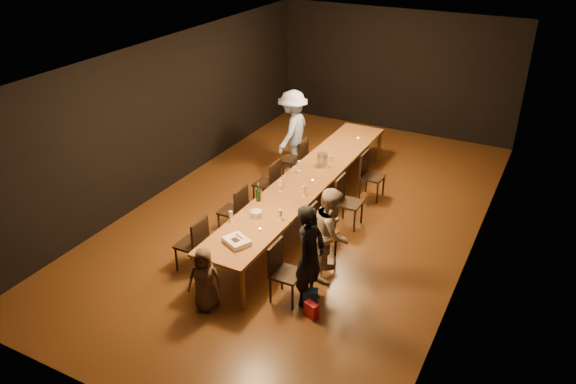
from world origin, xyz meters
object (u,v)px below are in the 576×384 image
at_px(chair_right_1, 321,234).
at_px(plate_stack, 256,214).
at_px(child, 205,280).
at_px(ice_bucket, 322,159).
at_px(chair_right_3, 373,176).
at_px(woman_tan, 332,233).
at_px(man_blue, 293,131).
at_px(champagne_bottle, 258,192).
at_px(table, 307,181).
at_px(chair_left_1, 232,210).
at_px(woman_birthday, 310,256).
at_px(chair_right_2, 349,202).
at_px(chair_left_2, 266,183).
at_px(chair_right_0, 287,273).
at_px(birthday_cake, 237,241).
at_px(chair_left_0, 191,244).
at_px(chair_left_3, 295,160).

xyz_separation_m(chair_right_1, plate_stack, (-0.96, -0.43, 0.34)).
height_order(child, ice_bucket, child).
bearing_deg(chair_right_3, woman_tan, 6.34).
height_order(chair_right_1, man_blue, man_blue).
bearing_deg(ice_bucket, champagne_bottle, -100.83).
relative_size(table, chair_left_1, 6.45).
relative_size(woman_birthday, child, 1.56).
bearing_deg(chair_right_2, plate_stack, -30.61).
distance_m(chair_right_1, woman_birthday, 1.16).
height_order(chair_left_1, man_blue, man_blue).
xyz_separation_m(chair_left_1, woman_tan, (2.00, -0.30, 0.28)).
bearing_deg(chair_right_2, chair_left_1, -54.78).
bearing_deg(chair_left_1, ice_bucket, -24.19).
distance_m(chair_left_2, plate_stack, 1.82).
relative_size(table, chair_right_0, 6.45).
relative_size(chair_right_2, chair_left_1, 1.00).
xyz_separation_m(chair_right_0, chair_right_3, (0.00, 3.60, 0.00)).
bearing_deg(birthday_cake, woman_tan, 65.04).
bearing_deg(chair_left_0, chair_right_3, -25.28).
height_order(woman_birthday, man_blue, man_blue).
bearing_deg(chair_right_0, chair_left_1, -125.22).
bearing_deg(birthday_cake, man_blue, 131.00).
height_order(man_blue, birthday_cake, man_blue).
distance_m(table, chair_right_2, 0.88).
distance_m(chair_right_1, child, 2.13).
xyz_separation_m(chair_right_0, woman_birthday, (0.30, 0.12, 0.32)).
bearing_deg(chair_left_2, man_blue, 10.12).
bearing_deg(table, birthday_cake, -89.22).
xyz_separation_m(chair_left_2, champagne_bottle, (0.50, -1.14, 0.45)).
relative_size(chair_left_3, birthday_cake, 2.01).
height_order(table, plate_stack, plate_stack).
bearing_deg(child, chair_left_3, 79.34).
relative_size(chair_left_3, ice_bucket, 4.17).
height_order(chair_left_1, champagne_bottle, champagne_bottle).
bearing_deg(birthday_cake, chair_left_0, -157.66).
relative_size(woman_birthday, man_blue, 0.90).
bearing_deg(chair_right_0, woman_birthday, 112.23).
relative_size(chair_right_1, plate_stack, 4.88).
bearing_deg(plate_stack, table, 86.05).
relative_size(chair_right_2, child, 0.92).
bearing_deg(man_blue, champagne_bottle, 12.35).
xyz_separation_m(table, chair_right_3, (0.85, 1.20, -0.24)).
distance_m(chair_left_0, chair_left_3, 3.60).
height_order(chair_right_1, chair_right_2, same).
height_order(chair_right_1, birthday_cake, chair_right_1).
height_order(chair_right_3, chair_left_0, same).
distance_m(chair_right_3, woman_tan, 2.73).
relative_size(chair_right_0, plate_stack, 4.88).
bearing_deg(table, chair_left_2, 180.00).
bearing_deg(chair_right_0, chair_right_2, 180.00).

